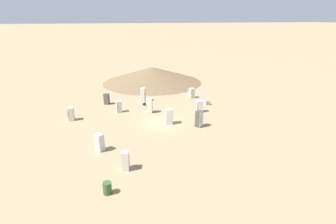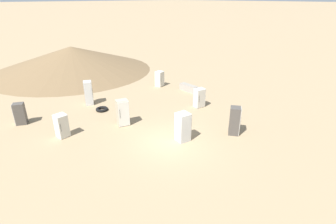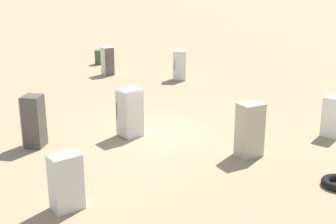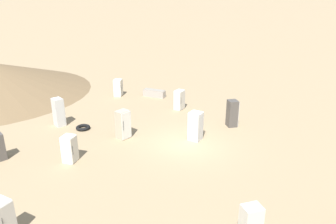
% 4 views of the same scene
% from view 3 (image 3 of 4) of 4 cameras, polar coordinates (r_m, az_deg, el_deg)
% --- Properties ---
extents(ground_plane, '(1000.00, 1000.00, 0.00)m').
position_cam_3_polar(ground_plane, '(17.31, -2.47, -2.64)').
color(ground_plane, '#9E8460').
extents(discarded_fridge_0, '(0.72, 0.85, 1.49)m').
position_cam_3_polar(discarded_fridge_0, '(12.20, -12.37, -8.32)').
color(discarded_fridge_0, silver).
rests_on(discarded_fridge_0, ground_plane).
extents(discarded_fridge_2, '(0.90, 0.90, 1.80)m').
position_cam_3_polar(discarded_fridge_2, '(16.48, -16.07, -1.09)').
color(discarded_fridge_2, '#4C4742').
rests_on(discarded_fridge_2, ground_plane).
extents(discarded_fridge_4, '(0.72, 0.71, 1.47)m').
position_cam_3_polar(discarded_fridge_4, '(17.91, 19.48, -0.48)').
color(discarded_fridge_4, white).
rests_on(discarded_fridge_4, ground_plane).
extents(discarded_fridge_8, '(0.89, 0.88, 1.59)m').
position_cam_3_polar(discarded_fridge_8, '(25.13, 1.41, 5.71)').
color(discarded_fridge_8, beige).
rests_on(discarded_fridge_8, ground_plane).
extents(discarded_fridge_9, '(0.82, 0.86, 1.76)m').
position_cam_3_polar(discarded_fridge_9, '(16.86, -4.69, -0.08)').
color(discarded_fridge_9, silver).
rests_on(discarded_fridge_9, ground_plane).
extents(discarded_fridge_10, '(0.86, 0.92, 1.77)m').
position_cam_3_polar(discarded_fridge_10, '(15.31, 9.90, -2.13)').
color(discarded_fridge_10, '#B2A88E').
rests_on(discarded_fridge_10, ground_plane).
extents(discarded_fridge_11, '(0.77, 0.71, 1.57)m').
position_cam_3_polar(discarded_fridge_11, '(26.51, -7.37, 6.18)').
color(discarded_fridge_11, beige).
rests_on(discarded_fridge_11, ground_plane).
extents(rusty_barrel, '(0.59, 0.59, 0.87)m').
position_cam_3_polar(rusty_barrel, '(29.55, -8.35, 6.63)').
color(rusty_barrel, '#385633').
rests_on(rusty_barrel, ground_plane).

